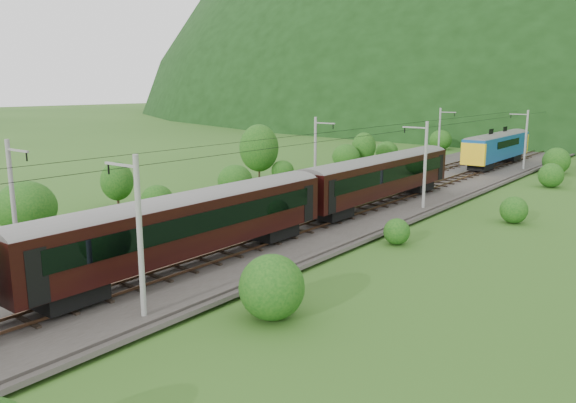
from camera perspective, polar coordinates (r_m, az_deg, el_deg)
The scene contains 13 objects.
ground at distance 34.12m, azimuth -20.84°, elevation -8.70°, with size 600.00×600.00×0.00m, color #2D561B.
railbed at distance 39.78m, azimuth -8.46°, elevation -4.95°, with size 14.00×220.00×0.30m, color #38332D.
track_left at distance 41.43m, azimuth -10.76°, elevation -4.04°, with size 2.40×220.00×0.27m.
track_right at distance 38.07m, azimuth -5.96°, elevation -5.29°, with size 2.40×220.00×0.27m.
catenary_left at distance 59.27m, azimuth 2.84°, elevation 4.91°, with size 2.54×192.28×8.00m.
catenary_right at distance 53.21m, azimuth 13.69°, elevation 3.83°, with size 2.54×192.28×8.00m.
overhead_wires at distance 38.40m, azimuth -8.76°, elevation 5.05°, with size 4.83×198.00×0.03m.
mountain_ridge at distance 349.14m, azimuth 13.20°, elevation 9.42°, with size 336.00×280.00×132.00m, color black.
hazard_post_near at distance 54.45m, azimuth 5.87°, elevation 0.50°, with size 0.14×0.14×1.33m, color red.
hazard_post_far at distance 60.51m, azimuth 10.68°, elevation 1.59°, with size 0.17×0.17×1.58m, color red.
signal at distance 55.90m, azimuth 1.75°, elevation 1.34°, with size 0.21×0.21×1.94m.
vegetation_left at distance 53.69m, azimuth -14.84°, elevation 1.56°, with size 12.08×144.79×6.91m.
vegetation_right at distance 38.67m, azimuth 12.34°, elevation -3.73°, with size 6.89×104.40×3.15m.
Camera 1 is at (27.85, -16.08, 11.39)m, focal length 35.00 mm.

